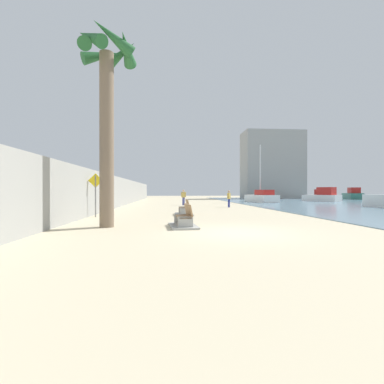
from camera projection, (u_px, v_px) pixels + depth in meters
The scene contains 13 objects.
ground_plane at pixel (193, 206), 28.24m from camera, with size 120.00×120.00×0.00m, color beige.
seawall at pixel (117, 192), 27.61m from camera, with size 0.80×64.00×2.86m, color #9E9E99.
palm_tree at pixel (107, 88), 11.86m from camera, with size 2.75×2.81×8.40m.
bench_near at pixel (184, 221), 11.96m from camera, with size 1.27×2.18×0.98m.
bench_far at pixel (184, 211), 18.06m from camera, with size 1.14×2.12×0.98m.
person_walking at pixel (184, 196), 30.00m from camera, with size 0.53×0.23×1.68m.
person_standing at pixel (229, 198), 26.21m from camera, with size 0.40×0.41×1.59m.
boat_far_right at pixel (323, 196), 40.80m from camera, with size 4.62×5.35×2.04m.
boat_nearest at pixel (262, 197), 37.28m from camera, with size 3.33×5.56×7.72m.
boat_distant at pixel (321, 196), 46.88m from camera, with size 3.04×6.86×1.77m.
boat_mid_bay at pixel (353, 195), 51.17m from camera, with size 3.57×5.48×2.12m.
pedestrian_sign at pixel (96, 190), 16.42m from camera, with size 0.85×0.08×2.57m.
harbor_building at pixel (272, 165), 57.66m from camera, with size 12.00×6.00×13.65m, color #9E9E99.
Camera 1 is at (-2.39, -10.13, 1.54)m, focal length 26.21 mm.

